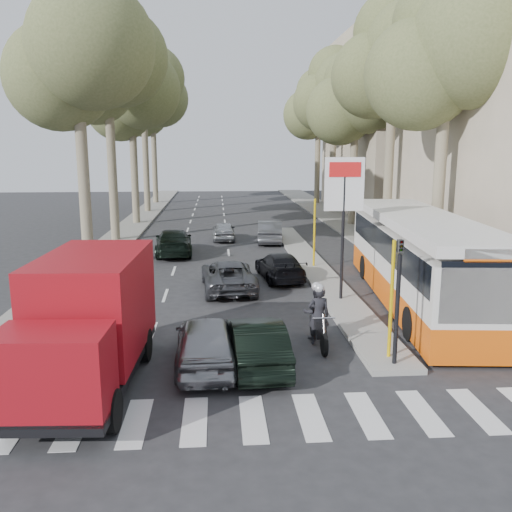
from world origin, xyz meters
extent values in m
plane|color=#28282B|center=(0.00, 0.00, 0.00)|extent=(120.00, 120.00, 0.00)
cube|color=gray|center=(8.60, 25.00, 0.06)|extent=(3.20, 70.00, 0.12)
cube|color=gray|center=(-8.00, 28.00, 0.06)|extent=(2.40, 64.00, 0.12)
cube|color=gray|center=(3.25, 11.00, 0.08)|extent=(1.50, 26.00, 0.16)
cube|color=#B7A88E|center=(15.50, 34.00, 8.00)|extent=(11.00, 20.00, 16.00)
cylinder|color=yellow|center=(3.25, -1.00, 1.75)|extent=(0.10, 0.10, 3.50)
cylinder|color=yellow|center=(3.25, 5.00, 1.75)|extent=(0.10, 0.10, 3.50)
cylinder|color=yellow|center=(3.25, 11.00, 1.75)|extent=(0.10, 0.10, 3.50)
cylinder|color=black|center=(3.25, 5.00, 2.60)|extent=(0.12, 0.12, 5.20)
cube|color=white|center=(3.25, 5.00, 4.60)|extent=(1.50, 0.10, 2.00)
cube|color=red|center=(3.25, 4.94, 5.15)|extent=(1.20, 0.02, 0.55)
cylinder|color=black|center=(3.25, -1.50, 1.60)|extent=(0.12, 0.12, 3.20)
imported|color=black|center=(3.25, -1.50, 3.10)|extent=(0.16, 0.41, 1.00)
cylinder|color=#6B604C|center=(-8.00, 12.00, 4.20)|extent=(0.56, 0.56, 8.40)
sphere|color=#4D5731|center=(-9.00, 12.60, 9.30)|extent=(5.20, 5.20, 5.20)
sphere|color=#4D5731|center=(-7.10, 11.20, 10.50)|extent=(5.80, 5.80, 5.80)
sphere|color=#4D5731|center=(-7.80, 13.10, 11.70)|extent=(4.80, 4.80, 4.80)
cylinder|color=#6B604C|center=(-8.10, 20.00, 4.48)|extent=(0.56, 0.56, 8.96)
sphere|color=#4D5731|center=(-9.10, 20.60, 9.92)|extent=(5.20, 5.20, 5.20)
sphere|color=#4D5731|center=(-7.20, 19.20, 11.20)|extent=(5.80, 5.80, 5.80)
sphere|color=#4D5731|center=(-7.90, 21.10, 12.48)|extent=(4.80, 4.80, 4.80)
cylinder|color=#6B604C|center=(-7.90, 28.00, 4.06)|extent=(0.56, 0.56, 8.12)
sphere|color=#4D5731|center=(-8.90, 28.60, 8.99)|extent=(5.20, 5.20, 5.20)
sphere|color=#4D5731|center=(-7.00, 27.20, 10.15)|extent=(5.80, 5.80, 5.80)
sphere|color=#4D5731|center=(-7.70, 29.10, 11.31)|extent=(4.80, 4.80, 4.80)
cylinder|color=#6B604C|center=(-8.00, 36.00, 4.76)|extent=(0.56, 0.56, 9.52)
sphere|color=#4D5731|center=(-9.00, 36.60, 10.54)|extent=(5.20, 5.20, 5.20)
sphere|color=#4D5731|center=(-7.10, 35.20, 11.90)|extent=(5.80, 5.80, 5.80)
sphere|color=#4D5731|center=(-7.80, 37.10, 13.26)|extent=(4.80, 4.80, 4.80)
cylinder|color=#6B604C|center=(-8.10, 44.00, 4.34)|extent=(0.56, 0.56, 8.68)
sphere|color=#4D5731|center=(-9.10, 44.60, 9.61)|extent=(5.20, 5.20, 5.20)
sphere|color=#4D5731|center=(-7.20, 43.20, 10.85)|extent=(5.80, 5.80, 5.80)
sphere|color=#4D5731|center=(-7.90, 45.10, 12.09)|extent=(4.80, 4.80, 4.80)
cylinder|color=#6B604C|center=(9.00, 10.00, 4.20)|extent=(0.56, 0.56, 8.40)
sphere|color=#4D5731|center=(8.00, 10.60, 9.30)|extent=(5.20, 5.20, 5.20)
sphere|color=#4D5731|center=(9.90, 9.20, 10.50)|extent=(5.80, 5.80, 5.80)
sphere|color=#4D5731|center=(9.20, 11.10, 11.70)|extent=(4.80, 4.80, 4.80)
cylinder|color=#6B604C|center=(9.10, 18.00, 4.62)|extent=(0.56, 0.56, 9.24)
sphere|color=#4D5731|center=(8.10, 18.60, 10.23)|extent=(5.20, 5.20, 5.20)
sphere|color=#4D5731|center=(10.00, 17.20, 11.55)|extent=(5.80, 5.80, 5.80)
sphere|color=#4D5731|center=(9.30, 19.10, 12.87)|extent=(4.80, 4.80, 4.80)
cylinder|color=#6B604C|center=(8.90, 26.00, 3.92)|extent=(0.56, 0.56, 7.84)
sphere|color=#4D5731|center=(7.90, 26.60, 8.68)|extent=(5.20, 5.20, 5.20)
sphere|color=#4D5731|center=(9.80, 25.20, 9.80)|extent=(5.80, 5.80, 5.80)
sphere|color=#4D5731|center=(9.10, 27.10, 10.92)|extent=(4.80, 4.80, 4.80)
cylinder|color=#6B604C|center=(9.00, 34.00, 4.48)|extent=(0.56, 0.56, 8.96)
sphere|color=#4D5731|center=(8.00, 34.60, 9.92)|extent=(5.20, 5.20, 5.20)
sphere|color=#4D5731|center=(9.90, 33.20, 11.20)|extent=(5.80, 5.80, 5.80)
sphere|color=#4D5731|center=(9.20, 35.10, 12.48)|extent=(4.80, 4.80, 4.80)
cylinder|color=#6B604C|center=(9.10, 42.00, 4.20)|extent=(0.56, 0.56, 8.40)
sphere|color=#4D5731|center=(8.10, 42.60, 9.30)|extent=(5.20, 5.20, 5.20)
sphere|color=#4D5731|center=(10.00, 41.20, 10.50)|extent=(5.80, 5.80, 5.80)
sphere|color=#4D5731|center=(9.30, 43.10, 11.70)|extent=(4.80, 4.80, 4.80)
imported|color=gray|center=(-1.89, -0.90, 0.71)|extent=(1.81, 4.24, 1.43)
imported|color=black|center=(-0.50, -1.00, 0.67)|extent=(1.65, 4.14, 1.34)
imported|color=#46484D|center=(-1.10, 7.19, 0.64)|extent=(2.42, 4.73, 1.28)
imported|color=black|center=(1.30, 8.97, 0.61)|extent=(2.19, 4.36, 1.22)
imported|color=#979A9E|center=(-1.10, 19.80, 0.61)|extent=(1.45, 3.56, 1.21)
imported|color=#4D4F55|center=(1.80, 18.73, 0.70)|extent=(1.84, 4.34, 1.39)
imported|color=black|center=(-4.00, 15.18, 0.72)|extent=(2.35, 5.07, 1.43)
cube|color=black|center=(-4.77, -2.21, 0.57)|extent=(2.58, 6.29, 0.26)
cylinder|color=black|center=(-5.91, -4.22, 0.46)|extent=(0.36, 0.94, 0.93)
cylinder|color=black|center=(-3.85, -4.32, 0.46)|extent=(0.36, 0.94, 0.93)
cylinder|color=black|center=(-5.71, -0.31, 0.46)|extent=(0.36, 0.94, 0.93)
cylinder|color=black|center=(-3.65, -0.41, 0.46)|extent=(0.36, 0.94, 0.93)
cube|color=maroon|center=(-4.89, -4.58, 1.50)|extent=(2.34, 1.56, 1.75)
cube|color=black|center=(-4.93, -5.25, 1.70)|extent=(2.06, 0.19, 0.93)
cube|color=maroon|center=(-4.73, -1.39, 2.01)|extent=(2.59, 4.44, 2.58)
cube|color=#E5570C|center=(6.20, 4.77, 0.63)|extent=(4.07, 13.36, 1.03)
cube|color=silver|center=(6.20, 4.77, 2.00)|extent=(4.07, 13.36, 1.72)
cube|color=black|center=(6.20, 4.77, 2.34)|extent=(4.04, 12.84, 0.97)
cube|color=silver|center=(6.20, 4.77, 3.26)|extent=(4.07, 13.36, 0.34)
cube|color=black|center=(5.59, -1.75, 2.17)|extent=(2.51, 0.29, 1.72)
cube|color=#E5570C|center=(5.59, -1.75, 3.18)|extent=(1.37, 0.19, 0.37)
cylinder|color=black|center=(4.51, 0.70, 0.51)|extent=(0.42, 1.12, 1.10)
cylinder|color=black|center=(7.11, 0.46, 0.51)|extent=(0.42, 1.12, 1.10)
cylinder|color=black|center=(5.26, 8.82, 0.51)|extent=(0.42, 1.12, 1.10)
cylinder|color=black|center=(7.87, 8.58, 0.51)|extent=(0.42, 1.12, 1.10)
cylinder|color=black|center=(1.51, -0.44, 0.35)|extent=(0.12, 0.69, 0.69)
cylinder|color=black|center=(1.49, 1.18, 0.35)|extent=(0.12, 0.69, 0.69)
cylinder|color=silver|center=(1.51, -0.36, 0.76)|extent=(0.07, 0.43, 0.86)
cube|color=black|center=(1.50, 0.43, 0.49)|extent=(0.25, 0.81, 0.32)
cube|color=black|center=(1.50, 0.21, 0.78)|extent=(0.33, 0.49, 0.24)
cube|color=black|center=(1.49, 0.75, 0.71)|extent=(0.31, 0.71, 0.13)
cylinder|color=silver|center=(1.51, -0.29, 1.10)|extent=(0.67, 0.05, 0.04)
imported|color=black|center=(1.50, 0.43, 0.96)|extent=(0.67, 0.45, 1.81)
imported|color=black|center=(1.49, 0.86, 0.90)|extent=(0.83, 0.47, 1.70)
sphere|color=#B2B2B7|center=(1.50, 0.37, 1.81)|extent=(0.30, 0.30, 0.30)
sphere|color=#B2B2B7|center=(1.49, 0.83, 1.75)|extent=(0.30, 0.30, 0.30)
imported|color=#362E46|center=(8.52, 7.98, 1.00)|extent=(0.69, 1.11, 1.76)
imported|color=brown|center=(10.00, 13.25, 1.02)|extent=(1.17, 0.54, 1.80)
camera|label=1|loc=(-1.54, -15.14, 5.97)|focal=38.00mm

